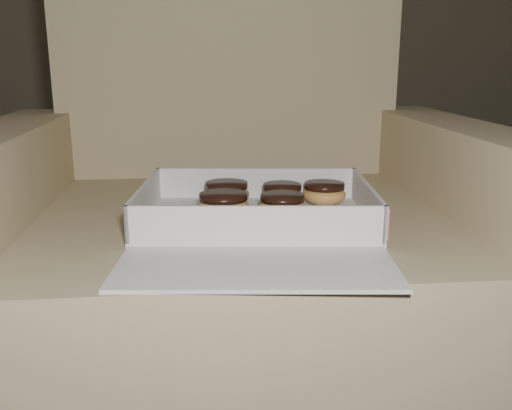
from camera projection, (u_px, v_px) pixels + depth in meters
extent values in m
cube|color=#978960|center=(240.00, 319.00, 1.04)|extent=(0.72, 0.72, 0.42)
cube|color=#978960|center=(227.00, 53.00, 1.24)|extent=(0.72, 0.14, 0.52)
cube|color=#978960|center=(15.00, 292.00, 0.99)|extent=(0.12, 0.72, 0.56)
cube|color=#978960|center=(449.00, 275.00, 1.06)|extent=(0.12, 0.72, 0.56)
cube|color=silver|center=(256.00, 220.00, 0.90)|extent=(0.38, 0.30, 0.01)
cube|color=silver|center=(256.00, 183.00, 1.02)|extent=(0.35, 0.04, 0.05)
cube|color=silver|center=(256.00, 225.00, 0.77)|extent=(0.35, 0.04, 0.05)
cube|color=silver|center=(145.00, 201.00, 0.90)|extent=(0.03, 0.27, 0.05)
cube|color=silver|center=(367.00, 201.00, 0.90)|extent=(0.03, 0.27, 0.05)
cube|color=#BF4D50|center=(370.00, 201.00, 0.90)|extent=(0.03, 0.26, 0.05)
cube|color=silver|center=(256.00, 268.00, 0.70)|extent=(0.36, 0.19, 0.01)
ellipsoid|color=#D29249|center=(282.00, 195.00, 0.97)|extent=(0.07, 0.07, 0.03)
cylinder|color=black|center=(282.00, 187.00, 0.97)|extent=(0.07, 0.07, 0.01)
ellipsoid|color=#D29249|center=(223.00, 207.00, 0.89)|extent=(0.08, 0.08, 0.04)
cylinder|color=black|center=(223.00, 196.00, 0.88)|extent=(0.08, 0.08, 0.01)
ellipsoid|color=#D29249|center=(282.00, 207.00, 0.89)|extent=(0.07, 0.07, 0.04)
cylinder|color=black|center=(282.00, 198.00, 0.89)|extent=(0.07, 0.07, 0.01)
ellipsoid|color=#D29249|center=(324.00, 194.00, 0.98)|extent=(0.07, 0.07, 0.04)
cylinder|color=black|center=(324.00, 185.00, 0.97)|extent=(0.07, 0.07, 0.01)
ellipsoid|color=#D29249|center=(227.00, 194.00, 0.97)|extent=(0.08, 0.08, 0.04)
cylinder|color=black|center=(227.00, 185.00, 0.97)|extent=(0.07, 0.07, 0.01)
ellipsoid|color=black|center=(237.00, 235.00, 0.80)|extent=(0.01, 0.01, 0.00)
ellipsoid|color=black|center=(233.00, 223.00, 0.86)|extent=(0.01, 0.01, 0.00)
ellipsoid|color=black|center=(163.00, 229.00, 0.83)|extent=(0.01, 0.01, 0.00)
ellipsoid|color=black|center=(314.00, 222.00, 0.87)|extent=(0.01, 0.01, 0.00)
ellipsoid|color=black|center=(218.00, 232.00, 0.82)|extent=(0.01, 0.01, 0.00)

